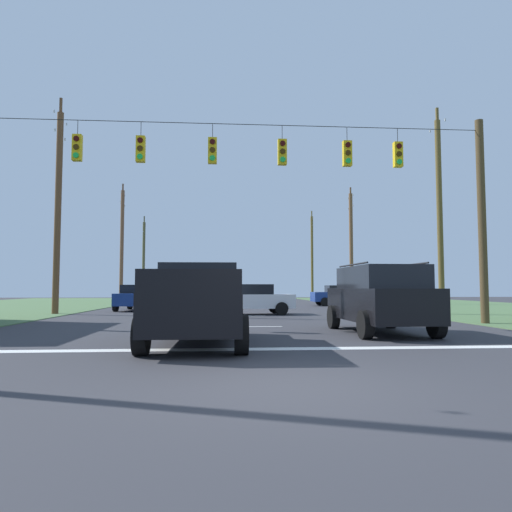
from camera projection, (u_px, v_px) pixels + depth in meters
ground_plane at (285, 387)px, 6.47m from camera, size 120.00×120.00×0.00m
stop_bar_stripe at (261, 349)px, 10.40m from camera, size 15.96×0.45×0.01m
lane_dash_0 at (246, 327)px, 16.37m from camera, size 2.50×0.15×0.01m
lane_dash_1 at (239, 316)px, 22.66m from camera, size 2.50×0.15×0.01m
lane_dash_2 at (234, 308)px, 30.66m from camera, size 2.50×0.15×0.01m
lane_dash_3 at (233, 306)px, 34.45m from camera, size 2.50×0.15×0.01m
overhead_signal_span at (245, 201)px, 17.23m from camera, size 18.26×0.31×7.77m
pickup_truck at (198, 304)px, 11.44m from camera, size 2.35×5.43×1.95m
suv_black at (379, 297)px, 14.13m from camera, size 2.29×4.84×2.05m
distant_car_crossing_white at (250, 299)px, 23.90m from camera, size 4.43×2.29×1.52m
distant_car_oncoming at (138, 297)px, 28.14m from camera, size 2.34×4.45×1.52m
distant_car_far_parked at (341, 295)px, 35.33m from camera, size 4.32×2.07×1.52m
utility_pole_mid_right at (440, 213)px, 24.07m from camera, size 0.29×1.78×10.63m
utility_pole_far_right at (351, 246)px, 40.39m from camera, size 0.32×1.60×9.98m
utility_pole_near_left at (312, 255)px, 57.33m from camera, size 0.30×1.82×10.70m
utility_pole_far_left at (58, 207)px, 24.39m from camera, size 0.33×1.98×11.29m
utility_pole_distant_right at (122, 244)px, 40.50m from camera, size 0.31×1.89×10.31m
utility_pole_distant_left at (144, 258)px, 54.53m from camera, size 0.31×1.85×9.63m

